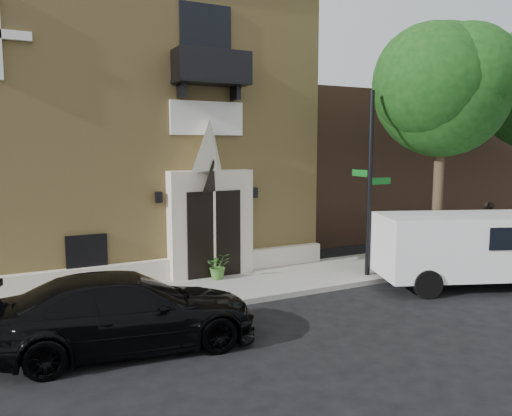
{
  "coord_description": "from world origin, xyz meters",
  "views": [
    {
      "loc": [
        -6.57,
        -11.2,
        4.07
      ],
      "look_at": [
        0.16,
        2.0,
        2.23
      ],
      "focal_mm": 35.0,
      "sensor_mm": 36.0,
      "label": 1
    }
  ],
  "objects_px": {
    "street_sign": "(370,184)",
    "fire_hydrant": "(411,259)",
    "pedestrian_near": "(401,239)",
    "pedestrian_far": "(488,227)",
    "black_sedan": "(127,312)",
    "dumpster": "(469,239)",
    "cargo_van": "(475,247)"
  },
  "relations": [
    {
      "from": "fire_hydrant",
      "to": "pedestrian_near",
      "type": "relative_size",
      "value": 0.48
    },
    {
      "from": "black_sedan",
      "to": "pedestrian_far",
      "type": "xyz_separation_m",
      "value": [
        13.74,
        2.43,
        0.34
      ]
    },
    {
      "from": "fire_hydrant",
      "to": "pedestrian_far",
      "type": "relative_size",
      "value": 0.45
    },
    {
      "from": "cargo_van",
      "to": "fire_hydrant",
      "type": "xyz_separation_m",
      "value": [
        -0.83,
        1.65,
        -0.61
      ]
    },
    {
      "from": "street_sign",
      "to": "pedestrian_near",
      "type": "height_order",
      "value": "street_sign"
    },
    {
      "from": "black_sedan",
      "to": "cargo_van",
      "type": "bearing_deg",
      "value": -84.58
    },
    {
      "from": "black_sedan",
      "to": "cargo_van",
      "type": "height_order",
      "value": "cargo_van"
    },
    {
      "from": "pedestrian_near",
      "to": "pedestrian_far",
      "type": "bearing_deg",
      "value": -179.51
    },
    {
      "from": "black_sedan",
      "to": "fire_hydrant",
      "type": "relative_size",
      "value": 6.18
    },
    {
      "from": "black_sedan",
      "to": "pedestrian_far",
      "type": "distance_m",
      "value": 13.96
    },
    {
      "from": "black_sedan",
      "to": "dumpster",
      "type": "height_order",
      "value": "black_sedan"
    },
    {
      "from": "fire_hydrant",
      "to": "dumpster",
      "type": "relative_size",
      "value": 0.4
    },
    {
      "from": "cargo_van",
      "to": "fire_hydrant",
      "type": "distance_m",
      "value": 1.95
    },
    {
      "from": "cargo_van",
      "to": "street_sign",
      "type": "height_order",
      "value": "street_sign"
    },
    {
      "from": "cargo_van",
      "to": "street_sign",
      "type": "xyz_separation_m",
      "value": [
        -2.26,
        2.01,
        1.76
      ]
    },
    {
      "from": "fire_hydrant",
      "to": "dumpster",
      "type": "xyz_separation_m",
      "value": [
        3.44,
        0.71,
        0.21
      ]
    },
    {
      "from": "black_sedan",
      "to": "dumpster",
      "type": "distance_m",
      "value": 12.85
    },
    {
      "from": "dumpster",
      "to": "pedestrian_near",
      "type": "height_order",
      "value": "pedestrian_near"
    },
    {
      "from": "fire_hydrant",
      "to": "dumpster",
      "type": "distance_m",
      "value": 3.52
    },
    {
      "from": "fire_hydrant",
      "to": "dumpster",
      "type": "bearing_deg",
      "value": 11.73
    },
    {
      "from": "black_sedan",
      "to": "fire_hydrant",
      "type": "xyz_separation_m",
      "value": [
        9.2,
        1.59,
        -0.2
      ]
    },
    {
      "from": "black_sedan",
      "to": "street_sign",
      "type": "relative_size",
      "value": 0.95
    },
    {
      "from": "street_sign",
      "to": "black_sedan",
      "type": "bearing_deg",
      "value": -166.76
    },
    {
      "from": "pedestrian_near",
      "to": "pedestrian_far",
      "type": "distance_m",
      "value": 4.25
    },
    {
      "from": "cargo_van",
      "to": "dumpster",
      "type": "bearing_deg",
      "value": 63.54
    },
    {
      "from": "pedestrian_near",
      "to": "pedestrian_far",
      "type": "height_order",
      "value": "pedestrian_far"
    },
    {
      "from": "cargo_van",
      "to": "pedestrian_far",
      "type": "xyz_separation_m",
      "value": [
        3.72,
        2.49,
        -0.08
      ]
    },
    {
      "from": "pedestrian_near",
      "to": "cargo_van",
      "type": "bearing_deg",
      "value": 101.89
    },
    {
      "from": "cargo_van",
      "to": "pedestrian_far",
      "type": "height_order",
      "value": "cargo_van"
    },
    {
      "from": "street_sign",
      "to": "fire_hydrant",
      "type": "height_order",
      "value": "street_sign"
    },
    {
      "from": "street_sign",
      "to": "fire_hydrant",
      "type": "relative_size",
      "value": 6.5
    },
    {
      "from": "street_sign",
      "to": "fire_hydrant",
      "type": "xyz_separation_m",
      "value": [
        1.43,
        -0.36,
        -2.37
      ]
    }
  ]
}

